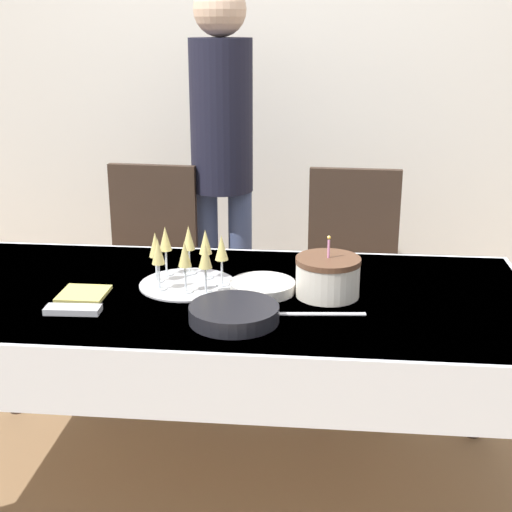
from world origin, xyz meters
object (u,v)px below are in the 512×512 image
dining_chair_far_right (352,272)px  champagne_tray (186,260)px  birthday_cake (328,277)px  plate_stack_main (234,314)px  person_standing (222,143)px  dining_chair_far_left (148,265)px  plate_stack_dessert (263,287)px

dining_chair_far_right → champagne_tray: 0.98m
birthday_cake → champagne_tray: bearing=173.4°
dining_chair_far_right → birthday_cake: size_ratio=4.64×
plate_stack_main → person_standing: bearing=99.7°
birthday_cake → dining_chair_far_right: bearing=82.1°
dining_chair_far_right → birthday_cake: bearing=-97.9°
person_standing → plate_stack_main: bearing=-80.3°
dining_chair_far_left → dining_chair_far_right: same height
plate_stack_main → birthday_cake: bearing=40.8°
champagne_tray → person_standing: 0.97m
birthday_cake → champagne_tray: birthday_cake is taller
person_standing → birthday_cake: bearing=-63.9°
dining_chair_far_left → champagne_tray: size_ratio=2.99×
dining_chair_far_right → champagne_tray: dining_chair_far_right is taller
birthday_cake → plate_stack_dessert: size_ratio=0.98×
person_standing → plate_stack_dessert: bearing=-74.4°
dining_chair_far_right → birthday_cake: (-0.11, -0.79, 0.25)m
plate_stack_dessert → person_standing: (-0.27, 0.98, 0.31)m
person_standing → champagne_tray: bearing=-89.3°
plate_stack_dessert → person_standing: person_standing is taller
champagne_tray → plate_stack_main: (0.20, -0.29, -0.07)m
dining_chair_far_right → plate_stack_dessert: dining_chair_far_right is taller
person_standing → dining_chair_far_right: bearing=-18.9°
birthday_cake → champagne_tray: size_ratio=0.64×
dining_chair_far_left → champagne_tray: dining_chair_far_left is taller
plate_stack_main → person_standing: person_standing is taller
dining_chair_far_left → birthday_cake: size_ratio=4.64×
dining_chair_far_right → plate_stack_dessert: (-0.32, -0.77, 0.21)m
champagne_tray → person_standing: size_ratio=0.19×
dining_chair_far_right → person_standing: size_ratio=0.56×
dining_chair_far_right → plate_stack_dessert: bearing=-112.6°
birthday_cake → champagne_tray: (-0.47, 0.05, 0.02)m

